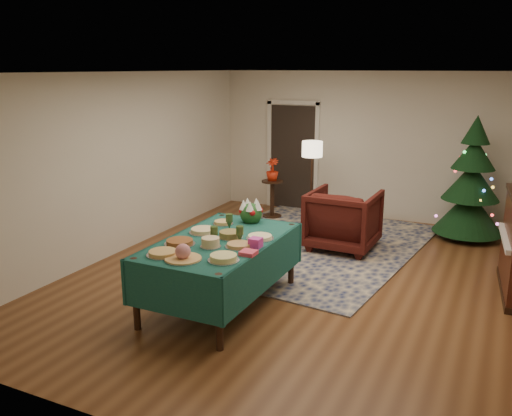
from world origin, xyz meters
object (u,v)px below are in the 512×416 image
at_px(gift_box, 256,243).
at_px(floor_lamp, 312,154).
at_px(potted_plant, 272,174).
at_px(christmas_tree, 471,184).
at_px(buffet_table, 221,253).
at_px(side_table, 272,199).
at_px(armchair, 343,217).

bearing_deg(gift_box, floor_lamp, 100.65).
distance_m(potted_plant, christmas_tree, 3.45).
bearing_deg(floor_lamp, buffet_table, -86.51).
height_order(floor_lamp, christmas_tree, christmas_tree).
xyz_separation_m(side_table, potted_plant, (0.00, 0.00, 0.48)).
distance_m(gift_box, floor_lamp, 3.91).
bearing_deg(christmas_tree, potted_plant, -176.13).
distance_m(buffet_table, potted_plant, 3.98).
bearing_deg(gift_box, buffet_table, 171.43).
relative_size(gift_box, floor_lamp, 0.09).
relative_size(gift_box, christmas_tree, 0.06).
distance_m(armchair, side_table, 2.13).
bearing_deg(potted_plant, side_table, 0.00).
height_order(buffet_table, gift_box, gift_box).
distance_m(buffet_table, christmas_tree, 4.74).
bearing_deg(side_table, gift_box, -68.71).
bearing_deg(floor_lamp, armchair, -50.15).
distance_m(floor_lamp, potted_plant, 0.93).
relative_size(gift_box, side_table, 0.18).
xyz_separation_m(gift_box, potted_plant, (-1.52, 3.91, -0.05)).
relative_size(floor_lamp, potted_plant, 3.59).
xyz_separation_m(armchair, potted_plant, (-1.74, 1.21, 0.31)).
xyz_separation_m(buffet_table, floor_lamp, (-0.23, 3.75, 0.62)).
distance_m(floor_lamp, side_table, 1.23).
height_order(floor_lamp, side_table, floor_lamp).
xyz_separation_m(buffet_table, christmas_tree, (2.41, 4.07, 0.26)).
bearing_deg(side_table, potted_plant, 0.00).
bearing_deg(gift_box, side_table, 111.29).
bearing_deg(buffet_table, potted_plant, 105.08).
distance_m(buffet_table, armchair, 2.72).
bearing_deg(armchair, buffet_table, 76.44).
relative_size(floor_lamp, side_table, 2.12).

